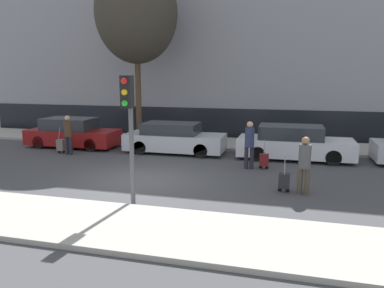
{
  "coord_description": "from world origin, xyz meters",
  "views": [
    {
      "loc": [
        4.54,
        -10.99,
        3.39
      ],
      "look_at": [
        1.14,
        1.8,
        0.95
      ],
      "focal_mm": 35.0,
      "sensor_mm": 36.0,
      "label": 1
    }
  ],
  "objects_px": {
    "parked_car_2": "(294,143)",
    "pedestrian_left": "(68,132)",
    "trolley_center": "(264,160)",
    "parked_bicycle": "(295,139)",
    "parked_car_1": "(174,139)",
    "traffic_light": "(129,114)",
    "trolley_left": "(61,145)",
    "parked_car_0": "(72,134)",
    "pedestrian_right": "(305,162)",
    "trolley_right": "(284,181)",
    "pedestrian_center": "(249,142)",
    "bare_tree_near_crossing": "(136,13)"
  },
  "relations": [
    {
      "from": "traffic_light",
      "to": "parked_bicycle",
      "type": "distance_m",
      "value": 10.1
    },
    {
      "from": "trolley_right",
      "to": "bare_tree_near_crossing",
      "type": "xyz_separation_m",
      "value": [
        -7.31,
        6.53,
        6.01
      ]
    },
    {
      "from": "parked_car_1",
      "to": "trolley_center",
      "type": "bearing_deg",
      "value": -25.53
    },
    {
      "from": "traffic_light",
      "to": "parked_bicycle",
      "type": "bearing_deg",
      "value": 65.1
    },
    {
      "from": "pedestrian_center",
      "to": "parked_bicycle",
      "type": "height_order",
      "value": "pedestrian_center"
    },
    {
      "from": "parked_car_2",
      "to": "parked_car_1",
      "type": "bearing_deg",
      "value": -179.32
    },
    {
      "from": "pedestrian_center",
      "to": "parked_bicycle",
      "type": "relative_size",
      "value": 0.99
    },
    {
      "from": "parked_car_2",
      "to": "trolley_center",
      "type": "xyz_separation_m",
      "value": [
        -1.04,
        -2.0,
        -0.31
      ]
    },
    {
      "from": "pedestrian_center",
      "to": "traffic_light",
      "type": "height_order",
      "value": "traffic_light"
    },
    {
      "from": "parked_car_1",
      "to": "trolley_left",
      "type": "distance_m",
      "value": 5.0
    },
    {
      "from": "pedestrian_left",
      "to": "parked_bicycle",
      "type": "distance_m",
      "value": 10.15
    },
    {
      "from": "parked_car_2",
      "to": "parked_bicycle",
      "type": "xyz_separation_m",
      "value": [
        0.08,
        2.03,
        -0.15
      ]
    },
    {
      "from": "traffic_light",
      "to": "trolley_center",
      "type": "bearing_deg",
      "value": 58.37
    },
    {
      "from": "trolley_right",
      "to": "parked_car_0",
      "type": "bearing_deg",
      "value": 155.06
    },
    {
      "from": "parked_car_2",
      "to": "traffic_light",
      "type": "bearing_deg",
      "value": -120.47
    },
    {
      "from": "trolley_left",
      "to": "bare_tree_near_crossing",
      "type": "xyz_separation_m",
      "value": [
        2.33,
        3.31,
        5.98
      ]
    },
    {
      "from": "trolley_center",
      "to": "bare_tree_near_crossing",
      "type": "xyz_separation_m",
      "value": [
        -6.53,
        3.87,
        6.01
      ]
    },
    {
      "from": "pedestrian_left",
      "to": "trolley_left",
      "type": "bearing_deg",
      "value": -179.94
    },
    {
      "from": "parked_car_1",
      "to": "trolley_left",
      "type": "xyz_separation_m",
      "value": [
        -4.8,
        -1.38,
        -0.27
      ]
    },
    {
      "from": "pedestrian_center",
      "to": "trolley_center",
      "type": "bearing_deg",
      "value": 179.93
    },
    {
      "from": "parked_car_2",
      "to": "traffic_light",
      "type": "height_order",
      "value": "traffic_light"
    },
    {
      "from": "parked_car_2",
      "to": "pedestrian_left",
      "type": "height_order",
      "value": "pedestrian_left"
    },
    {
      "from": "parked_car_0",
      "to": "trolley_left",
      "type": "relative_size",
      "value": 3.77
    },
    {
      "from": "parked_car_1",
      "to": "parked_bicycle",
      "type": "height_order",
      "value": "parked_car_1"
    },
    {
      "from": "parked_car_2",
      "to": "trolley_center",
      "type": "bearing_deg",
      "value": -117.48
    },
    {
      "from": "parked_car_2",
      "to": "pedestrian_left",
      "type": "relative_size",
      "value": 2.7
    },
    {
      "from": "trolley_center",
      "to": "traffic_light",
      "type": "height_order",
      "value": "traffic_light"
    },
    {
      "from": "trolley_right",
      "to": "bare_tree_near_crossing",
      "type": "height_order",
      "value": "bare_tree_near_crossing"
    },
    {
      "from": "parked_car_0",
      "to": "trolley_center",
      "type": "bearing_deg",
      "value": -12.12
    },
    {
      "from": "parked_car_2",
      "to": "parked_bicycle",
      "type": "height_order",
      "value": "parked_car_2"
    },
    {
      "from": "parked_car_2",
      "to": "trolley_center",
      "type": "distance_m",
      "value": 2.28
    },
    {
      "from": "trolley_right",
      "to": "traffic_light",
      "type": "bearing_deg",
      "value": -148.92
    },
    {
      "from": "parked_car_0",
      "to": "pedestrian_left",
      "type": "relative_size",
      "value": 2.55
    },
    {
      "from": "trolley_center",
      "to": "parked_car_0",
      "type": "bearing_deg",
      "value": 167.88
    },
    {
      "from": "traffic_light",
      "to": "bare_tree_near_crossing",
      "type": "relative_size",
      "value": 0.39
    },
    {
      "from": "pedestrian_left",
      "to": "trolley_right",
      "type": "height_order",
      "value": "pedestrian_left"
    },
    {
      "from": "bare_tree_near_crossing",
      "to": "pedestrian_center",
      "type": "bearing_deg",
      "value": -33.69
    },
    {
      "from": "parked_car_0",
      "to": "pedestrian_center",
      "type": "bearing_deg",
      "value": -13.62
    },
    {
      "from": "trolley_center",
      "to": "parked_bicycle",
      "type": "distance_m",
      "value": 4.19
    },
    {
      "from": "traffic_light",
      "to": "parked_bicycle",
      "type": "height_order",
      "value": "traffic_light"
    },
    {
      "from": "parked_car_2",
      "to": "pedestrian_center",
      "type": "bearing_deg",
      "value": -126.58
    },
    {
      "from": "trolley_right",
      "to": "pedestrian_center",
      "type": "bearing_deg",
      "value": 117.36
    },
    {
      "from": "parked_car_0",
      "to": "pedestrian_right",
      "type": "height_order",
      "value": "pedestrian_right"
    },
    {
      "from": "trolley_right",
      "to": "trolley_left",
      "type": "bearing_deg",
      "value": 161.54
    },
    {
      "from": "parked_car_2",
      "to": "pedestrian_left",
      "type": "distance_m",
      "value": 9.53
    },
    {
      "from": "parked_car_2",
      "to": "bare_tree_near_crossing",
      "type": "xyz_separation_m",
      "value": [
        -7.57,
        1.87,
        5.7
      ]
    },
    {
      "from": "traffic_light",
      "to": "parked_bicycle",
      "type": "xyz_separation_m",
      "value": [
        4.17,
        8.99,
        -1.94
      ]
    },
    {
      "from": "parked_car_1",
      "to": "parked_car_2",
      "type": "relative_size",
      "value": 0.95
    },
    {
      "from": "pedestrian_left",
      "to": "traffic_light",
      "type": "height_order",
      "value": "traffic_light"
    },
    {
      "from": "trolley_left",
      "to": "pedestrian_right",
      "type": "xyz_separation_m",
      "value": [
        10.18,
        -3.31,
        0.59
      ]
    }
  ]
}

